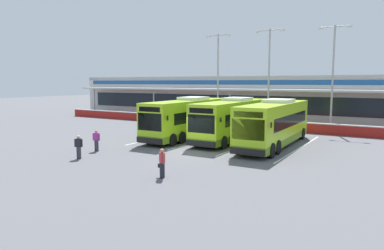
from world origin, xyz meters
name	(u,v)px	position (x,y,z in m)	size (l,w,h in m)	color
ground_plane	(193,152)	(0.00, 0.00, 0.00)	(200.00, 200.00, 0.00)	#56565B
terminal_building	(294,98)	(0.00, 26.91, 3.01)	(70.00, 13.00, 6.00)	silver
red_barrier_wall	(262,125)	(0.00, 14.50, 0.56)	(60.00, 0.40, 1.10)	maroon
coach_bus_leftmost	(188,119)	(-4.08, 5.80, 1.79)	(3.11, 12.21, 3.78)	#9ED11E
coach_bus_left_centre	(233,120)	(0.04, 6.81, 1.79)	(3.11, 12.21, 3.78)	#9ED11E
coach_bus_centre	(275,124)	(4.27, 5.71, 1.79)	(3.11, 12.21, 3.78)	#9ED11E
bay_stripe_far_west	(170,135)	(-6.30, 6.00, 0.00)	(0.14, 13.00, 0.01)	silver
bay_stripe_west	(208,139)	(-2.10, 6.00, 0.00)	(0.14, 13.00, 0.01)	silver
bay_stripe_mid_west	(251,143)	(2.10, 6.00, 0.00)	(0.14, 13.00, 0.01)	silver
bay_stripe_centre	(300,148)	(6.30, 6.00, 0.00)	(0.14, 13.00, 0.01)	silver
pedestrian_with_handbag	(162,162)	(2.19, -6.90, 0.86)	(0.61, 0.53, 1.62)	black
pedestrian_in_dark_coat	(79,146)	(-5.45, -6.02, 0.87)	(0.51, 0.36, 1.62)	#33333D
pedestrian_child	(96,140)	(-6.43, -3.50, 0.87)	(0.53, 0.33, 1.62)	#33333D
lamp_post_west	(218,73)	(-6.76, 16.95, 6.29)	(3.24, 0.28, 11.00)	#9E9EA3
lamp_post_centre	(269,72)	(0.02, 16.16, 6.29)	(3.24, 0.28, 11.00)	#9E9EA3
lamp_post_east	(333,71)	(6.55, 17.25, 6.29)	(3.24, 0.28, 11.00)	#9E9EA3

